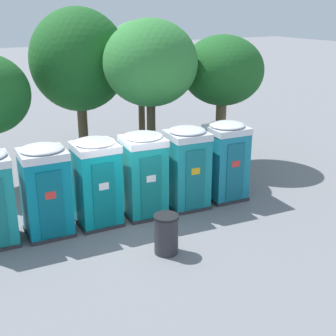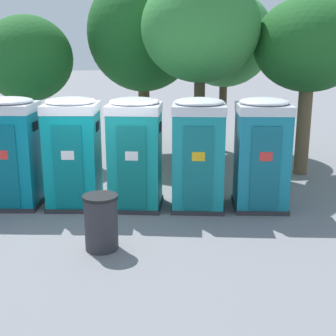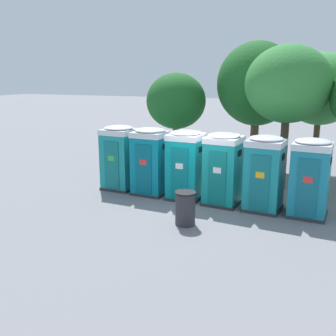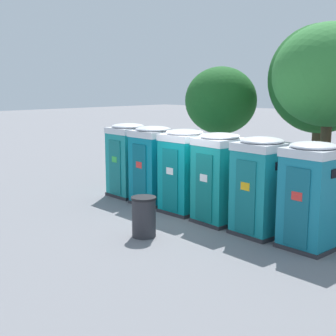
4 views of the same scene
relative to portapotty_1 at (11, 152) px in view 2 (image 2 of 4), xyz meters
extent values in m
plane|color=slate|center=(2.11, -0.52, -1.28)|extent=(120.00, 120.00, 0.00)
cube|color=#2D2D33|center=(0.00, 0.01, -1.23)|extent=(1.31, 1.27, 0.10)
cube|color=#077B93|center=(0.00, 0.01, -0.13)|extent=(1.24, 1.21, 2.10)
cube|color=#075F73|center=(-0.04, -0.58, -0.21)|extent=(0.65, 0.07, 1.85)
cube|color=red|center=(-0.04, -0.60, 0.07)|extent=(0.28, 0.02, 0.20)
cube|color=black|center=(0.60, -0.03, 0.60)|extent=(0.05, 0.36, 0.20)
cube|color=silver|center=(0.00, 0.01, 1.02)|extent=(1.28, 1.25, 0.20)
ellipsoid|color=silver|center=(0.00, 0.01, 1.17)|extent=(1.22, 1.18, 0.18)
cube|color=#2D2D33|center=(1.43, -0.09, -1.23)|extent=(1.25, 1.24, 0.10)
cube|color=#078D93|center=(1.43, -0.09, -0.13)|extent=(1.19, 1.19, 2.10)
cube|color=#076E73|center=(1.41, -0.67, -0.21)|extent=(0.63, 0.06, 1.85)
cube|color=white|center=(1.40, -0.69, 0.07)|extent=(0.28, 0.02, 0.20)
cube|color=black|center=(2.01, -0.11, 0.60)|extent=(0.04, 0.36, 0.20)
cube|color=silver|center=(1.43, -0.09, 1.02)|extent=(1.22, 1.22, 0.20)
ellipsoid|color=silver|center=(1.43, -0.09, 1.17)|extent=(1.16, 1.16, 0.18)
cube|color=#2D2D33|center=(2.86, -0.21, -1.23)|extent=(1.31, 1.32, 0.10)
cube|color=#108C89|center=(2.86, -0.21, -0.13)|extent=(1.24, 1.25, 2.10)
cube|color=#0C6D6B|center=(2.79, -0.79, -0.21)|extent=(0.62, 0.10, 1.85)
cube|color=white|center=(2.79, -0.81, 0.07)|extent=(0.28, 0.04, 0.20)
cube|color=black|center=(3.43, -0.27, 0.60)|extent=(0.06, 0.36, 0.20)
cube|color=silver|center=(2.86, -0.21, 1.02)|extent=(1.28, 1.29, 0.20)
ellipsoid|color=silver|center=(2.86, -0.21, 1.17)|extent=(1.22, 1.23, 0.18)
cube|color=#2D2D33|center=(4.28, -0.32, -1.23)|extent=(1.31, 1.31, 0.10)
cube|color=teal|center=(4.28, -0.32, -0.13)|extent=(1.25, 1.25, 2.10)
cube|color=#116C73|center=(4.23, -0.90, -0.21)|extent=(0.63, 0.09, 1.85)
cube|color=yellow|center=(4.22, -0.92, 0.07)|extent=(0.28, 0.04, 0.20)
cube|color=black|center=(4.86, -0.38, 0.60)|extent=(0.06, 0.36, 0.20)
cube|color=silver|center=(4.28, -0.32, 1.02)|extent=(1.28, 1.29, 0.20)
ellipsoid|color=silver|center=(4.28, -0.32, 1.17)|extent=(1.22, 1.22, 0.18)
cube|color=#2D2D33|center=(5.72, -0.38, -1.23)|extent=(1.28, 1.29, 0.10)
cube|color=teal|center=(5.72, -0.38, -0.13)|extent=(1.22, 1.23, 2.10)
cube|color=#126377|center=(5.67, -0.96, -0.21)|extent=(0.63, 0.08, 1.85)
cube|color=red|center=(5.67, -0.98, 0.07)|extent=(0.28, 0.03, 0.20)
cube|color=black|center=(6.29, -0.42, 0.60)|extent=(0.05, 0.36, 0.20)
cube|color=silver|center=(5.72, -0.38, 1.02)|extent=(1.26, 1.26, 0.20)
ellipsoid|color=silver|center=(5.72, -0.38, 1.17)|extent=(1.20, 1.20, 0.18)
cylinder|color=brown|center=(3.00, 5.26, 0.22)|extent=(0.38, 0.38, 3.00)
ellipsoid|color=#1E5B23|center=(3.00, 5.26, 2.77)|extent=(3.63, 3.63, 3.81)
cylinder|color=#4C3826|center=(4.59, 2.57, 0.37)|extent=(0.31, 0.31, 3.30)
ellipsoid|color=#337F38|center=(4.59, 2.57, 2.83)|extent=(3.24, 3.24, 2.96)
cylinder|color=brown|center=(-0.54, 4.20, -0.02)|extent=(0.29, 0.29, 2.53)
ellipsoid|color=#1E5B23|center=(-0.54, 4.20, 1.97)|extent=(2.78, 2.78, 2.61)
cylinder|color=brown|center=(5.73, 5.57, 0.20)|extent=(0.27, 0.27, 2.97)
ellipsoid|color=#3D8C42|center=(5.73, 5.57, 2.56)|extent=(3.26, 3.26, 3.16)
cylinder|color=brown|center=(7.60, 2.51, 0.20)|extent=(0.40, 0.40, 2.96)
ellipsoid|color=#1E5B23|center=(7.60, 2.51, 2.39)|extent=(3.07, 3.07, 2.60)
cylinder|color=#2D2D33|center=(2.28, -2.55, -0.79)|extent=(0.61, 0.61, 0.98)
cylinder|color=black|center=(2.28, -2.55, -0.27)|extent=(0.64, 0.64, 0.06)
camera|label=1|loc=(-2.96, -11.75, 4.75)|focal=50.00mm
camera|label=2|loc=(3.19, -10.60, 2.39)|focal=50.00mm
camera|label=3|loc=(5.94, -13.25, 3.22)|focal=42.00mm
camera|label=4|loc=(10.73, -10.40, 2.53)|focal=50.00mm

